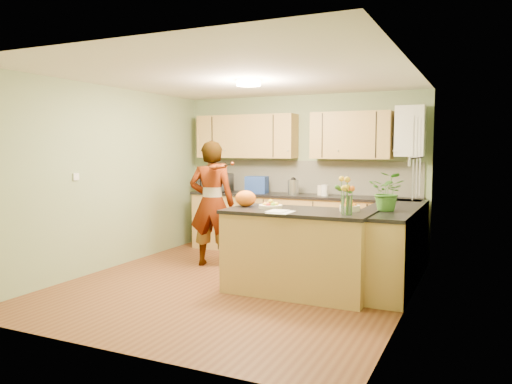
% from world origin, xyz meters
% --- Properties ---
extents(floor, '(4.50, 4.50, 0.00)m').
position_xyz_m(floor, '(0.00, 0.00, 0.00)').
color(floor, '#5D301A').
rests_on(floor, ground).
extents(ceiling, '(4.00, 4.50, 0.02)m').
position_xyz_m(ceiling, '(0.00, 0.00, 2.50)').
color(ceiling, silver).
rests_on(ceiling, wall_back).
extents(wall_back, '(4.00, 0.02, 2.50)m').
position_xyz_m(wall_back, '(0.00, 2.25, 1.25)').
color(wall_back, gray).
rests_on(wall_back, floor).
extents(wall_front, '(4.00, 0.02, 2.50)m').
position_xyz_m(wall_front, '(0.00, -2.25, 1.25)').
color(wall_front, gray).
rests_on(wall_front, floor).
extents(wall_left, '(0.02, 4.50, 2.50)m').
position_xyz_m(wall_left, '(-2.00, 0.00, 1.25)').
color(wall_left, gray).
rests_on(wall_left, floor).
extents(wall_right, '(0.02, 4.50, 2.50)m').
position_xyz_m(wall_right, '(2.00, 0.00, 1.25)').
color(wall_right, gray).
rests_on(wall_right, floor).
extents(back_counter, '(3.64, 0.62, 0.94)m').
position_xyz_m(back_counter, '(0.10, 1.95, 0.47)').
color(back_counter, '#AE8745').
rests_on(back_counter, floor).
extents(right_counter, '(0.62, 2.24, 0.94)m').
position_xyz_m(right_counter, '(1.70, 0.85, 0.47)').
color(right_counter, '#AE8745').
rests_on(right_counter, floor).
extents(splashback, '(3.60, 0.02, 0.52)m').
position_xyz_m(splashback, '(0.10, 2.23, 1.20)').
color(splashback, silver).
rests_on(splashback, back_counter).
extents(upper_cabinets, '(3.20, 0.34, 0.70)m').
position_xyz_m(upper_cabinets, '(-0.18, 2.08, 1.85)').
color(upper_cabinets, '#AE8745').
rests_on(upper_cabinets, wall_back).
extents(boiler, '(0.40, 0.30, 0.86)m').
position_xyz_m(boiler, '(1.70, 2.09, 1.90)').
color(boiler, white).
rests_on(boiler, wall_back).
extents(window_right, '(0.01, 1.30, 1.05)m').
position_xyz_m(window_right, '(1.99, 0.60, 1.55)').
color(window_right, white).
rests_on(window_right, wall_right).
extents(light_switch, '(0.02, 0.09, 0.09)m').
position_xyz_m(light_switch, '(-1.99, -0.60, 1.30)').
color(light_switch, white).
rests_on(light_switch, wall_left).
extents(ceiling_lamp, '(0.30, 0.30, 0.07)m').
position_xyz_m(ceiling_lamp, '(0.00, 0.30, 2.46)').
color(ceiling_lamp, '#FFEABF').
rests_on(ceiling_lamp, ceiling).
extents(peninsula_island, '(1.67, 0.85, 0.96)m').
position_xyz_m(peninsula_island, '(0.79, -0.01, 0.48)').
color(peninsula_island, '#AE8745').
rests_on(peninsula_island, floor).
extents(fruit_dish, '(0.28, 0.28, 0.10)m').
position_xyz_m(fruit_dish, '(0.44, -0.01, 1.00)').
color(fruit_dish, '#F1E1C1').
rests_on(fruit_dish, peninsula_island).
extents(orange_bowl, '(0.22, 0.22, 0.13)m').
position_xyz_m(orange_bowl, '(1.34, 0.14, 1.01)').
color(orange_bowl, '#F1E1C1').
rests_on(orange_bowl, peninsula_island).
extents(flower_vase, '(0.24, 0.24, 0.44)m').
position_xyz_m(flower_vase, '(1.39, -0.19, 1.25)').
color(flower_vase, silver).
rests_on(flower_vase, peninsula_island).
extents(orange_bag, '(0.28, 0.24, 0.20)m').
position_xyz_m(orange_bag, '(0.09, 0.04, 1.05)').
color(orange_bag, orange).
rests_on(orange_bag, peninsula_island).
extents(papers, '(0.24, 0.32, 0.01)m').
position_xyz_m(papers, '(0.69, -0.31, 0.96)').
color(papers, white).
rests_on(papers, peninsula_island).
extents(violinist, '(0.73, 0.58, 1.77)m').
position_xyz_m(violinist, '(-0.78, 0.73, 0.88)').
color(violinist, tan).
rests_on(violinist, floor).
extents(violin, '(0.68, 0.59, 0.17)m').
position_xyz_m(violin, '(-0.58, 0.51, 1.41)').
color(violin, '#4C1604').
rests_on(violin, violinist).
extents(microwave, '(0.61, 0.48, 0.30)m').
position_xyz_m(microwave, '(-1.42, 1.93, 1.09)').
color(microwave, white).
rests_on(microwave, back_counter).
extents(blue_box, '(0.37, 0.29, 0.27)m').
position_xyz_m(blue_box, '(-0.64, 1.93, 1.07)').
color(blue_box, navy).
rests_on(blue_box, back_counter).
extents(kettle, '(0.17, 0.17, 0.31)m').
position_xyz_m(kettle, '(-0.02, 1.93, 1.07)').
color(kettle, '#B7B7BC').
rests_on(kettle, back_counter).
extents(jar_cream, '(0.11, 0.11, 0.15)m').
position_xyz_m(jar_cream, '(0.41, 1.98, 1.02)').
color(jar_cream, '#F1E1C1').
rests_on(jar_cream, back_counter).
extents(jar_white, '(0.14, 0.14, 0.17)m').
position_xyz_m(jar_white, '(0.50, 1.90, 1.02)').
color(jar_white, white).
rests_on(jar_white, back_counter).
extents(potted_plant, '(0.45, 0.40, 0.45)m').
position_xyz_m(potted_plant, '(1.70, 0.44, 1.16)').
color(potted_plant, '#3A7326').
rests_on(potted_plant, right_counter).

